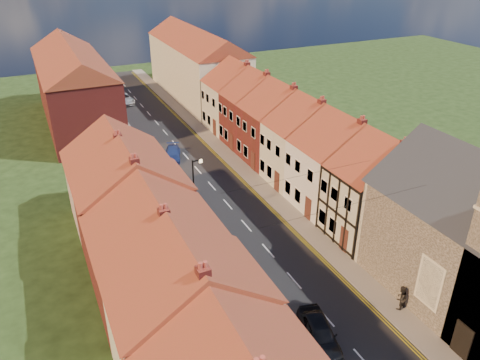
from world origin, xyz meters
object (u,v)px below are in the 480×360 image
(car_far, at_px, (173,154))
(car_near, at_px, (319,333))
(car_distant, at_px, (124,99))
(pedestrian_right, at_px, (401,298))
(lamppost, at_px, (195,188))

(car_far, bearing_deg, car_near, -71.56)
(car_near, height_order, car_distant, car_near)
(car_far, height_order, car_distant, car_distant)
(car_near, bearing_deg, car_far, 103.53)
(car_far, xyz_separation_m, pedestrian_right, (6.30, -29.49, 0.41))
(car_near, bearing_deg, pedestrian_right, 15.20)
(lamppost, xyz_separation_m, car_far, (2.31, 14.00, -2.94))
(car_far, bearing_deg, lamppost, -80.69)
(lamppost, bearing_deg, car_near, -82.05)
(lamppost, height_order, car_distant, lamppost)
(car_near, distance_m, car_far, 29.65)
(lamppost, distance_m, car_near, 16.04)
(car_far, relative_size, car_distant, 0.83)
(car_near, distance_m, car_distant, 51.82)
(lamppost, distance_m, pedestrian_right, 17.90)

